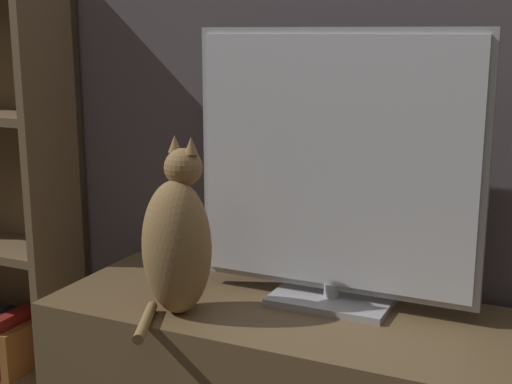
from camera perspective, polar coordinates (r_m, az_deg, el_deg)
name	(u,v)px	position (r m, az deg, el deg)	size (l,w,h in m)	color
wall_back	(358,12)	(2.11, 8.17, 14.10)	(4.80, 0.05, 2.60)	#564C51
tv	(335,173)	(1.93, 6.33, 1.54)	(0.80, 0.20, 0.76)	#B7B7BC
cat	(178,242)	(1.91, -6.24, -3.99)	(0.22, 0.33, 0.48)	#997547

